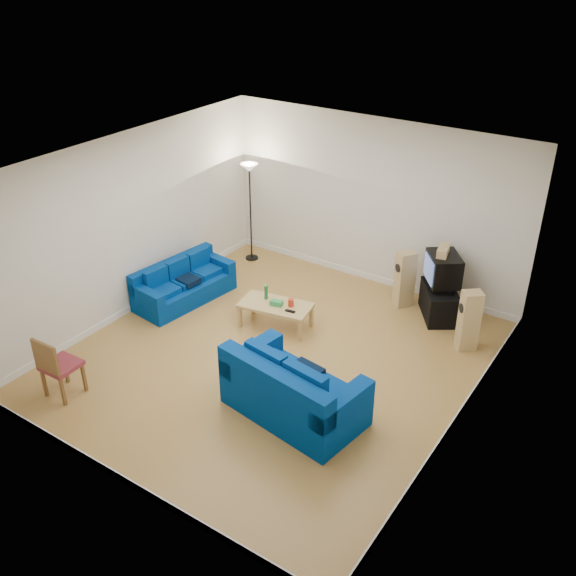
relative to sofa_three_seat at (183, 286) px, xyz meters
The scene contains 16 objects.
room 2.88m from the sofa_three_seat, 14.17° to the right, with size 6.01×6.51×3.21m.
sofa_three_seat is the anchor object (origin of this frame).
sofa_loveseat 3.87m from the sofa_three_seat, 25.12° to the right, with size 2.08×1.36×0.97m.
coffee_table 1.99m from the sofa_three_seat, ahead, with size 1.31×0.82×0.45m.
bottle 1.78m from the sofa_three_seat, ahead, with size 0.06×0.06×0.27m, color #197233.
tissue_box 2.03m from the sofa_three_seat, ahead, with size 0.21×0.11×0.09m, color green.
red_canister 2.27m from the sofa_three_seat, ahead, with size 0.10×0.10×0.14m, color red.
remote 2.34m from the sofa_three_seat, ahead, with size 0.18×0.05×0.02m, color black.
tv_stand 4.66m from the sofa_three_seat, 26.04° to the left, with size 0.93×0.51×0.57m, color black.
av_receiver 4.69m from the sofa_three_seat, 25.81° to the left, with size 0.42×0.34×0.10m, color black.
television 4.71m from the sofa_three_seat, 26.62° to the left, with size 0.80×0.83×0.52m.
centre_speaker 4.73m from the sofa_three_seat, 26.89° to the left, with size 0.42×0.17×0.15m, color tan.
speaker_left 4.07m from the sofa_three_seat, 30.62° to the left, with size 0.38×0.40×1.06m.
speaker_right 5.14m from the sofa_three_seat, 15.24° to the left, with size 0.39×0.38×1.05m.
floor_lamp 2.51m from the sofa_three_seat, 88.57° to the left, with size 0.35×0.35×2.06m.
dining_chair 3.21m from the sofa_three_seat, 81.75° to the right, with size 0.50×0.50×1.01m.
Camera 1 is at (4.90, -6.93, 5.97)m, focal length 40.00 mm.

